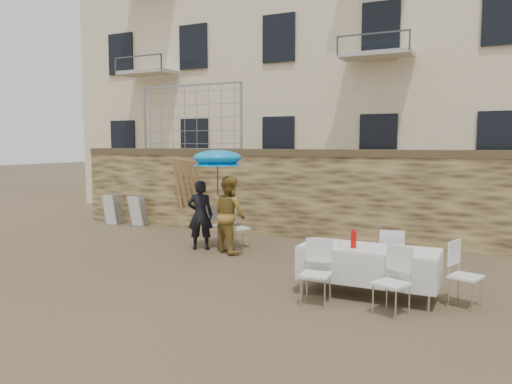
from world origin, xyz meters
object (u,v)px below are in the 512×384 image
at_px(couple_chair_right, 239,227).
at_px(chair_stack_right, 141,210).
at_px(table_chair_front_left, 316,273).
at_px(table_chair_back, 391,257).
at_px(umbrella, 218,161).
at_px(banquet_table, 369,250).
at_px(woman_dress, 229,214).
at_px(table_chair_front_right, 392,282).
at_px(soda_bottle, 354,240).
at_px(couple_chair_left, 213,225).
at_px(man_suit, 200,215).
at_px(table_chair_side, 466,275).
at_px(chair_stack_left, 117,208).

xyz_separation_m(couple_chair_right, chair_stack_right, (-4.01, 1.47, -0.02)).
xyz_separation_m(table_chair_front_left, table_chair_back, (0.80, 1.55, 0.00)).
height_order(umbrella, banquet_table, umbrella).
xyz_separation_m(woman_dress, table_chair_front_right, (3.97, -2.56, -0.36)).
height_order(soda_bottle, table_chair_back, soda_bottle).
bearing_deg(table_chair_back, couple_chair_left, -31.24).
bearing_deg(chair_stack_right, woman_dress, -26.38).
xyz_separation_m(couple_chair_left, soda_bottle, (4.02, -2.51, 0.43)).
xyz_separation_m(umbrella, table_chair_back, (4.02, -1.11, -1.52)).
distance_m(man_suit, umbrella, 1.29).
height_order(woman_dress, table_chair_back, woman_dress).
xyz_separation_m(table_chair_front_right, table_chair_side, (0.90, 0.85, 0.00)).
bearing_deg(woman_dress, chair_stack_right, 3.14).
relative_size(soda_bottle, chair_stack_right, 0.28).
bearing_deg(table_chair_side, soda_bottle, 116.86).
relative_size(banquet_table, table_chair_front_right, 2.19).
relative_size(umbrella, table_chair_front_right, 2.21).
xyz_separation_m(woman_dress, couple_chair_right, (-0.05, 0.55, -0.36)).
distance_m(man_suit, chair_stack_right, 3.89).
bearing_deg(umbrella, table_chair_front_right, -31.59).
xyz_separation_m(couple_chair_left, chair_stack_right, (-3.31, 1.47, -0.02)).
distance_m(woman_dress, soda_bottle, 3.81).
height_order(man_suit, umbrella, umbrella).
relative_size(banquet_table, chair_stack_right, 2.28).
bearing_deg(woman_dress, umbrella, 13.58).
height_order(table_chair_front_left, chair_stack_left, table_chair_front_left).
height_order(couple_chair_right, table_chair_side, same).
height_order(man_suit, table_chair_front_left, man_suit).
bearing_deg(table_chair_front_right, table_chair_front_left, -158.13).
height_order(soda_bottle, chair_stack_left, soda_bottle).
relative_size(umbrella, table_chair_front_left, 2.21).
distance_m(woman_dress, table_chair_side, 5.17).
bearing_deg(woman_dress, banquet_table, -177.98).
relative_size(man_suit, woman_dress, 0.93).
relative_size(couple_chair_left, banquet_table, 0.46).
height_order(woman_dress, couple_chair_left, woman_dress).
xyz_separation_m(umbrella, soda_bottle, (3.62, -2.06, -1.10)).
xyz_separation_m(umbrella, banquet_table, (3.82, -1.91, -1.27)).
bearing_deg(chair_stack_right, chair_stack_left, 180.00).
xyz_separation_m(couple_chair_left, chair_stack_left, (-4.21, 1.47, -0.02)).
relative_size(couple_chair_right, table_chair_side, 1.00).
distance_m(soda_bottle, table_chair_front_right, 1.02).
bearing_deg(banquet_table, chair_stack_left, 155.62).
height_order(man_suit, table_chair_back, man_suit).
distance_m(banquet_table, table_chair_side, 1.43).
bearing_deg(table_chair_side, woman_dress, 88.67).
height_order(couple_chair_left, chair_stack_right, couple_chair_left).
xyz_separation_m(table_chair_front_right, chair_stack_right, (-8.03, 4.57, -0.02)).
xyz_separation_m(soda_bottle, chair_stack_right, (-7.33, 3.97, -0.45)).
bearing_deg(soda_bottle, couple_chair_right, 142.95).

